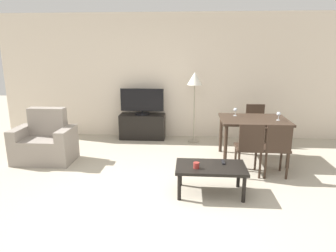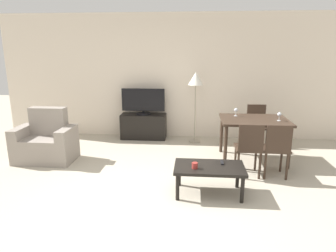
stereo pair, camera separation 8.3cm
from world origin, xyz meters
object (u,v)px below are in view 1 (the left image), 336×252
Objects in this scene: dining_chair_near at (249,146)px; cup_white_near at (196,165)px; dining_chair_near_right at (276,147)px; tv_stand at (143,126)px; wine_glass_left at (235,110)px; dining_table at (254,124)px; wine_glass_center at (279,115)px; dining_chair_far at (255,123)px; floor_lamp at (195,83)px; armchair at (45,143)px; coffee_table at (211,169)px; remote_primary at (223,162)px; tv at (142,102)px.

cup_white_near is at bearing -138.36° from dining_chair_near.
dining_chair_near_right is 10.69× the size of cup_white_near.
tv_stand is 6.77× the size of wine_glass_left.
dining_table is 0.45m from wine_glass_center.
dining_chair_near is 0.95m from wine_glass_center.
floor_lamp reaches higher than dining_chair_far.
cup_white_near is (1.13, -2.66, 0.17)m from tv_stand.
armchair reaches higher than wine_glass_left.
coffee_table is at bearing -120.90° from dining_table.
remote_primary is (0.38, -2.26, -0.86)m from floor_lamp.
wine_glass_center is at bearing 48.09° from remote_primary.
dining_chair_near reaches higher than dining_table.
wine_glass_center is (2.55, -1.28, 0.58)m from tv_stand.
dining_table is at bearing 74.91° from dining_chair_near.
dining_chair_near_right reaches higher than tv_stand.
dining_chair_far is 0.58× the size of floor_lamp.
wine_glass_center is at bearing 44.23° from cup_white_near.
dining_chair_near is at bearing 41.64° from cup_white_near.
tv_stand is at bearing 140.94° from dining_chair_near_right.
cup_white_near is at bearing -118.85° from dining_chair_far.
dining_chair_near and dining_chair_far have the same top height.
dining_table reaches higher than coffee_table.
wine_glass_center reaches higher than dining_chair_near_right.
dining_chair_near_right reaches higher than coffee_table.
dining_table is 1.35× the size of dining_chair_far.
tv is at bearing 113.10° from cup_white_near.
dining_table reaches higher than remote_primary.
floor_lamp is at bearing -8.84° from tv_stand.
dining_chair_near_right is 1.44m from cup_white_near.
tv is (1.51, 1.50, 0.50)m from armchair.
tv is at bearing 151.67° from dining_table.
floor_lamp reaches higher than tv_stand.
wine_glass_left is (3.37, 0.55, 0.53)m from armchair.
coffee_table is at bearing 25.94° from cup_white_near.
dining_chair_near_right reaches higher than dining_table.
tv_stand is 12.29× the size of cup_white_near.
armchair is at bearing -164.32° from dining_chair_far.
dining_table reaches higher than cup_white_near.
dining_chair_near is (3.47, -0.42, 0.16)m from armchair.
dining_table is at bearing 62.73° from remote_primary.
tv_stand is 2.41m from dining_chair_far.
dining_chair_near is 1.11m from cup_white_near.
tv reaches higher than dining_chair_near_right.
coffee_table is 1.10× the size of dining_chair_far.
tv_stand is at bearing 135.60° from dining_chair_near.
dining_chair_near_right is at bearing -74.91° from dining_table.
floor_lamp reaches higher than cup_white_near.
dining_table is 1.35× the size of dining_chair_near.
wine_glass_left reaches higher than coffee_table.
armchair is 2.88m from cup_white_near.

